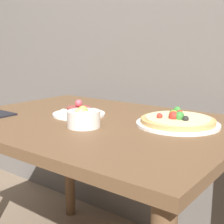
{
  "coord_description": "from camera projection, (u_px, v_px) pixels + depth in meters",
  "views": [
    {
      "loc": [
        0.79,
        -0.51,
        1.03
      ],
      "look_at": [
        0.09,
        0.42,
        0.78
      ],
      "focal_mm": 50.0,
      "sensor_mm": 36.0,
      "label": 1
    }
  ],
  "objects": [
    {
      "name": "small_bowl",
      "position": [
        83.0,
        118.0,
        1.12
      ],
      "size": [
        0.12,
        0.12,
        0.08
      ],
      "color": "silver",
      "rests_on": "dining_table"
    },
    {
      "name": "pizza_plate",
      "position": [
        178.0,
        121.0,
        1.15
      ],
      "size": [
        0.31,
        0.31,
        0.06
      ],
      "color": "white",
      "rests_on": "dining_table"
    },
    {
      "name": "dining_table",
      "position": [
        94.0,
        145.0,
        1.27
      ],
      "size": [
        1.13,
        0.82,
        0.74
      ],
      "color": "brown",
      "rests_on": "ground_plane"
    },
    {
      "name": "tartare_plate",
      "position": [
        79.0,
        112.0,
        1.32
      ],
      "size": [
        0.22,
        0.22,
        0.07
      ],
      "color": "white",
      "rests_on": "dining_table"
    }
  ]
}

